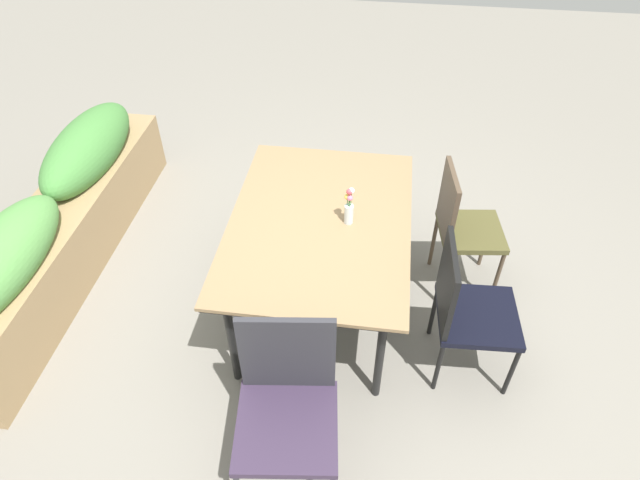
{
  "coord_description": "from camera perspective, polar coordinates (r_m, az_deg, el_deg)",
  "views": [
    {
      "loc": [
        -2.43,
        -0.38,
        2.88
      ],
      "look_at": [
        0.03,
        -0.05,
        0.6
      ],
      "focal_mm": 30.64,
      "sensor_mm": 36.0,
      "label": 1
    }
  ],
  "objects": [
    {
      "name": "chair_near_right",
      "position": [
        3.67,
        14.56,
        1.64
      ],
      "size": [
        0.46,
        0.46,
        0.95
      ],
      "rotation": [
        0.0,
        0.0,
        3.27
      ],
      "color": "#4F4B27",
      "rests_on": "ground"
    },
    {
      "name": "planter_box",
      "position": [
        4.24,
        -25.51,
        1.74
      ],
      "size": [
        2.65,
        0.48,
        0.82
      ],
      "color": "#9E7F56",
      "rests_on": "ground"
    },
    {
      "name": "chair_near_left",
      "position": [
        3.21,
        14.97,
        -6.69
      ],
      "size": [
        0.48,
        0.48,
        0.93
      ],
      "rotation": [
        0.0,
        0.0,
        3.19
      ],
      "color": "black",
      "rests_on": "ground"
    },
    {
      "name": "dining_table",
      "position": [
        3.29,
        -0.0,
        1.33
      ],
      "size": [
        1.52,
        1.08,
        0.76
      ],
      "color": "#8C704C",
      "rests_on": "ground"
    },
    {
      "name": "ground_plane",
      "position": [
        3.79,
        -0.76,
        -6.94
      ],
      "size": [
        12.0,
        12.0,
        0.0
      ],
      "primitive_type": "plane",
      "color": "gray"
    },
    {
      "name": "chair_end_left",
      "position": [
        2.71,
        -3.45,
        -16.38
      ],
      "size": [
        0.54,
        0.54,
        0.99
      ],
      "rotation": [
        0.0,
        0.0,
        1.69
      ],
      "color": "#362940",
      "rests_on": "ground"
    },
    {
      "name": "flower_vase",
      "position": [
        3.18,
        3.06,
        3.41
      ],
      "size": [
        0.05,
        0.06,
        0.25
      ],
      "color": "silver",
      "rests_on": "dining_table"
    }
  ]
}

